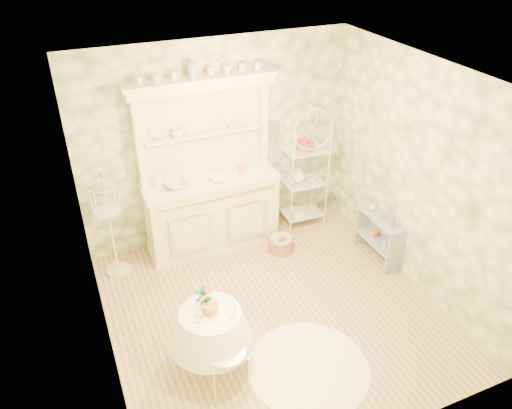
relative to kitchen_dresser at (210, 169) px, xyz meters
name	(u,v)px	position (x,y,z in m)	size (l,w,h in m)	color
floor	(273,310)	(0.20, -1.52, -1.15)	(3.60, 3.60, 0.00)	tan
ceiling	(279,81)	(0.20, -1.52, 1.56)	(3.60, 3.60, 0.00)	white
wall_left	(93,254)	(-1.60, -1.52, 0.21)	(3.60, 3.60, 0.00)	#F4E8C7
wall_right	(419,178)	(2.00, -1.52, 0.21)	(3.60, 3.60, 0.00)	#F4E8C7
wall_back	(217,143)	(0.20, 0.28, 0.21)	(3.60, 3.60, 0.00)	#F4E8C7
wall_front	(380,332)	(0.20, -3.32, 0.21)	(3.60, 3.60, 0.00)	#F4E8C7
kitchen_dresser	(210,169)	(0.00, 0.00, 0.00)	(1.87, 0.61, 2.29)	#F2E9C3
bakers_rack	(304,169)	(1.37, 0.02, -0.28)	(0.54, 0.38, 1.72)	white
side_shelf	(379,239)	(1.88, -1.14, -0.85)	(0.26, 0.69, 0.59)	#8494AB
round_table	(212,341)	(-0.69, -2.00, -0.81)	(0.62, 0.62, 0.68)	white
cafe_chair	(225,355)	(-0.65, -2.27, -0.75)	(0.36, 0.36, 0.78)	white
birdcage_stand	(110,223)	(-1.32, -0.10, -0.41)	(0.35, 0.35, 1.46)	white
floor_basket	(281,244)	(0.78, -0.50, -1.05)	(0.30, 0.30, 0.20)	#946549
lace_rug	(308,368)	(0.18, -2.42, -1.14)	(1.25, 1.25, 0.01)	white
bowl_floral	(177,187)	(-0.45, -0.04, -0.13)	(0.29, 0.29, 0.07)	white
bowl_white	(219,180)	(0.09, -0.08, -0.13)	(0.22, 0.22, 0.07)	white
cup_left	(177,135)	(-0.34, 0.16, 0.47)	(0.14, 0.14, 0.11)	white
cup_right	(231,126)	(0.36, 0.16, 0.47)	(0.09, 0.09, 0.09)	white
potted_geranium	(204,301)	(-0.73, -1.97, -0.30)	(0.16, 0.11, 0.30)	#3F7238
bottle_amber	(392,222)	(1.88, -1.34, -0.46)	(0.07, 0.07, 0.17)	#BA6B3E
bottle_blue	(382,215)	(1.88, -1.14, -0.49)	(0.05, 0.05, 0.10)	#748EB8
bottle_glass	(372,208)	(1.88, -0.93, -0.50)	(0.07, 0.07, 0.10)	silver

